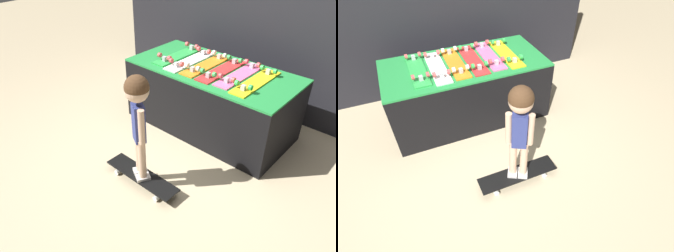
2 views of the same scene
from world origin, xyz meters
TOP-DOWN VIEW (x-y plane):
  - ground_plane at (0.00, 0.00)m, footprint 16.00×16.00m
  - display_rack at (0.00, 0.56)m, footprint 1.83×0.90m
  - skateboard_green_on_rack at (-0.51, 0.59)m, footprint 0.18×0.74m
  - skateboard_white_on_rack at (-0.31, 0.56)m, footprint 0.18×0.74m
  - skateboard_orange_on_rack at (-0.10, 0.58)m, footprint 0.18×0.74m
  - skateboard_red_on_rack at (0.10, 0.57)m, footprint 0.18×0.74m
  - skateboard_pink_on_rack at (0.31, 0.59)m, footprint 0.18×0.74m
  - skateboard_yellow_on_rack at (0.51, 0.56)m, footprint 0.18×0.74m
  - skateboard_on_floor at (0.11, -0.65)m, footprint 0.79×0.19m
  - child at (0.11, -0.65)m, footprint 0.23×0.20m

SIDE VIEW (x-z plane):
  - ground_plane at x=0.00m, z-range 0.00..0.00m
  - skateboard_on_floor at x=0.11m, z-range 0.03..0.12m
  - display_rack at x=0.00m, z-range 0.00..0.73m
  - skateboard_green_on_rack at x=-0.51m, z-range 0.70..0.79m
  - skateboard_white_on_rack at x=-0.31m, z-range 0.70..0.79m
  - skateboard_orange_on_rack at x=-0.10m, z-range 0.70..0.79m
  - skateboard_red_on_rack at x=0.10m, z-range 0.70..0.79m
  - skateboard_pink_on_rack at x=0.31m, z-range 0.70..0.79m
  - skateboard_yellow_on_rack at x=0.51m, z-range 0.70..0.79m
  - child at x=0.11m, z-range 0.29..1.30m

